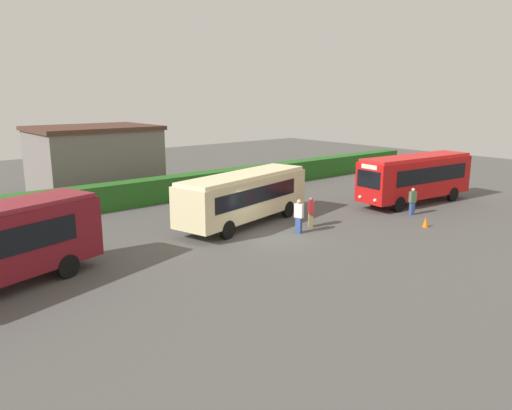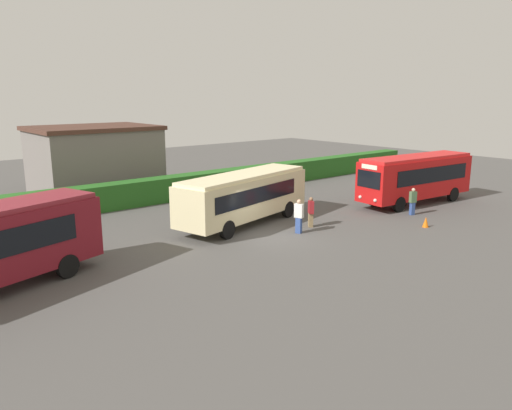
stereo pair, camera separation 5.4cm
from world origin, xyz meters
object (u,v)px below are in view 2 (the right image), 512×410
object	(u,v)px
traffic_cone	(426,222)
bus_red	(416,176)
bus_cream	(244,195)
person_left	(299,215)
person_center	(311,211)
person_right	(413,201)

from	to	relation	value
traffic_cone	bus_red	bearing A→B (deg)	38.43
bus_cream	person_left	world-z (taller)	bus_cream
bus_cream	person_center	xyz separation A→B (m)	(2.50, -2.93, -0.82)
bus_red	person_right	distance (m)	3.61
person_left	traffic_cone	bearing A→B (deg)	129.86
bus_cream	person_center	bearing A→B (deg)	-62.85
person_left	person_right	bearing A→B (deg)	149.44
person_right	traffic_cone	bearing A→B (deg)	155.35
traffic_cone	person_right	bearing A→B (deg)	47.63
person_center	person_left	bearing A→B (deg)	-127.34
person_left	traffic_cone	size ratio (longest dim) A/B	3.14
bus_red	person_left	distance (m)	11.42
bus_cream	bus_red	distance (m)	12.88
bus_red	person_left	bearing A→B (deg)	6.24
bus_red	person_right	bearing A→B (deg)	36.12
bus_red	traffic_cone	size ratio (longest dim) A/B	15.88
bus_red	traffic_cone	xyz separation A→B (m)	(-4.96, -3.94, -1.60)
bus_cream	bus_red	xyz separation A→B (m)	(12.46, -3.24, 0.17)
bus_cream	person_right	size ratio (longest dim) A/B	5.66
person_center	person_right	distance (m)	7.28
person_left	person_center	xyz separation A→B (m)	(1.42, 0.47, -0.09)
traffic_cone	bus_cream	bearing A→B (deg)	136.26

